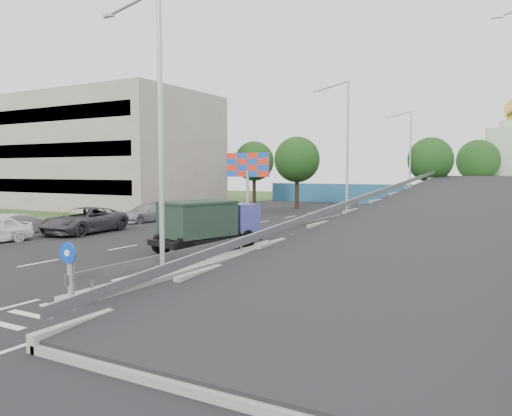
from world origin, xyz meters
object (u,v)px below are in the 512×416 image
Objects in this scene: billboard at (248,169)px; lamp_post_near at (156,118)px; dump_truck at (209,223)px; parked_car_b at (7,225)px; parked_car_c at (84,220)px; lamp_post_mid at (345,145)px; parked_car_e at (189,211)px; parked_car_d at (147,213)px; lamp_post_far at (408,154)px; sign_bollard at (70,270)px.

lamp_post_near is at bearing -67.51° from billboard.
billboard reaches higher than dump_truck.
parked_car_c reaches higher than parked_car_b.
parked_car_b is at bearing -138.34° from lamp_post_mid.
lamp_post_near reaches higher than parked_car_e.
lamp_post_near is 1.69× the size of parked_car_c.
parked_car_d is at bearing 94.83° from parked_car_c.
parked_car_e is at bearing -121.50° from lamp_post_far.
parked_car_e is at bearing 145.75° from dump_truck.
sign_bollard is at bearing -47.08° from parked_car_d.
parked_car_c is 1.18× the size of parked_car_d.
lamp_post_far is at bearing 61.70° from parked_car_c.
parked_car_d is at bearing -120.43° from parked_car_e.
parked_car_d is (-1.39, 7.47, -0.10)m from parked_car_c.
lamp_post_near is 18.09m from parked_car_b.
sign_bollard is at bearing -48.70° from parked_car_c.
parked_car_b is at bearing -159.90° from dump_truck.
dump_truck reaches higher than parked_car_b.
billboard reaches higher than sign_bollard.
dump_truck is at bearing -30.63° from parked_car_d.
dump_truck is 14.32m from parked_car_b.
billboard is at bearing 70.32° from parked_car_b.
lamp_post_far is 2.00× the size of parked_car_d.
parked_car_e is (-3.77, -3.03, -3.50)m from billboard.
lamp_post_near and lamp_post_far have the same top height.
sign_bollard is 6.12m from lamp_post_near.
sign_bollard is 10.54m from dump_truck.
parked_car_b is 1.00× the size of parked_car_e.
parked_car_b is at bearing 150.90° from sign_bollard.
parked_car_c is 10.63m from parked_car_e.
billboard reaches higher than parked_car_e.
sign_bollard is 0.28× the size of parked_car_c.
billboard is 5.97m from parked_car_e.
parked_car_d is 1.25× the size of parked_car_e.
billboard is (-9.11, -18.00, -1.62)m from lamp_post_far.
parked_car_e is (-12.88, -1.03, -5.12)m from lamp_post_mid.
lamp_post_far reaches higher than dump_truck.
sign_bollard reaches higher than parked_car_e.
parked_car_d is (-14.45, 19.64, -0.30)m from sign_bollard.
billboard reaches higher than parked_car_b.
lamp_post_far reaches higher than parked_car_d.
lamp_post_mid reaches higher than billboard.
parked_car_c is (-13.17, -11.66, -4.98)m from lamp_post_mid.
billboard is at bearing 109.21° from sign_bollard.
lamp_post_mid is (0.11, 23.83, 4.77)m from sign_bollard.
parked_car_b is (-16.52, -34.69, -5.15)m from lamp_post_far.
lamp_post_near is at bearing -58.38° from parked_car_e.
lamp_post_near is at bearing 88.36° from sign_bollard.
lamp_post_mid is (0.00, 20.00, 0.00)m from lamp_post_near.
dump_truck is at bearing -93.87° from lamp_post_far.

